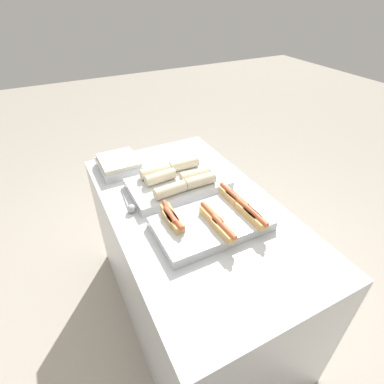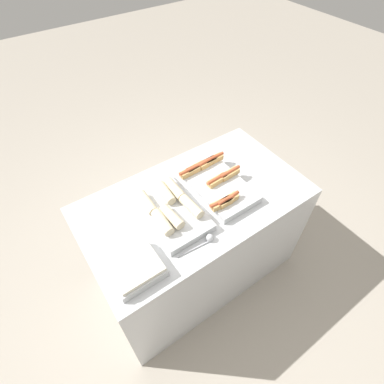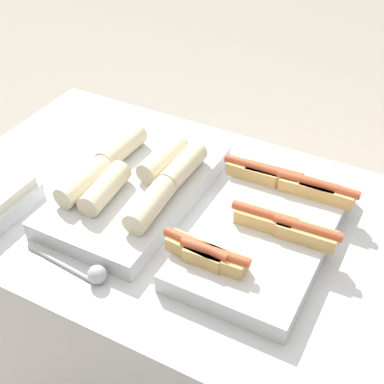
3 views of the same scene
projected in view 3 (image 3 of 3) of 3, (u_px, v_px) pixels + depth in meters
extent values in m
cube|color=silver|center=(198.00, 325.00, 1.64)|extent=(1.44, 0.82, 0.87)
cube|color=silver|center=(264.00, 234.00, 1.29)|extent=(0.30, 0.52, 0.05)
cube|color=tan|center=(306.00, 235.00, 1.22)|extent=(0.14, 0.05, 0.04)
cylinder|color=#C15633|center=(307.00, 229.00, 1.21)|extent=(0.16, 0.03, 0.02)
cube|color=tan|center=(264.00, 220.00, 1.26)|extent=(0.14, 0.05, 0.04)
cylinder|color=#C15633|center=(265.00, 214.00, 1.25)|extent=(0.16, 0.03, 0.02)
cube|color=tan|center=(253.00, 172.00, 1.41)|extent=(0.14, 0.05, 0.04)
cylinder|color=#C15633|center=(254.00, 166.00, 1.39)|extent=(0.16, 0.03, 0.02)
cube|color=tan|center=(272.00, 176.00, 1.39)|extent=(0.14, 0.05, 0.04)
cylinder|color=#C15633|center=(273.00, 170.00, 1.38)|extent=(0.16, 0.03, 0.02)
cube|color=tan|center=(196.00, 251.00, 1.18)|extent=(0.14, 0.06, 0.04)
cylinder|color=#C15633|center=(196.00, 244.00, 1.17)|extent=(0.16, 0.03, 0.02)
cube|color=tan|center=(215.00, 259.00, 1.16)|extent=(0.14, 0.05, 0.04)
cylinder|color=#C15633|center=(215.00, 252.00, 1.15)|extent=(0.16, 0.03, 0.02)
cube|color=tan|center=(307.00, 188.00, 1.36)|extent=(0.14, 0.05, 0.04)
cylinder|color=#C15633|center=(308.00, 181.00, 1.34)|extent=(0.16, 0.03, 0.02)
cube|color=tan|center=(327.00, 193.00, 1.34)|extent=(0.14, 0.05, 0.04)
cylinder|color=#C15633|center=(328.00, 187.00, 1.33)|extent=(0.16, 0.02, 0.02)
cube|color=silver|center=(136.00, 190.00, 1.42)|extent=(0.31, 0.53, 0.05)
cylinder|color=beige|center=(150.00, 205.00, 1.29)|extent=(0.07, 0.17, 0.06)
cylinder|color=beige|center=(105.00, 188.00, 1.34)|extent=(0.07, 0.17, 0.06)
cylinder|color=beige|center=(163.00, 159.00, 1.43)|extent=(0.07, 0.17, 0.06)
cylinder|color=beige|center=(183.00, 167.00, 1.41)|extent=(0.06, 0.17, 0.06)
cylinder|color=beige|center=(122.00, 147.00, 1.48)|extent=(0.07, 0.17, 0.06)
cylinder|color=beige|center=(84.00, 182.00, 1.36)|extent=(0.07, 0.17, 0.06)
cylinder|color=#B2B5BA|center=(61.00, 264.00, 1.24)|extent=(0.21, 0.03, 0.01)
sphere|color=#B2B5BA|center=(97.00, 275.00, 1.19)|extent=(0.04, 0.04, 0.04)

